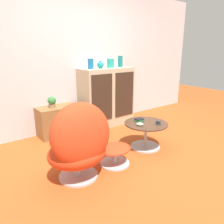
% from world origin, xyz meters
% --- Properties ---
extents(ground_plane, '(12.00, 12.00, 0.00)m').
position_xyz_m(ground_plane, '(0.00, 0.00, 0.00)').
color(ground_plane, '#B74C1E').
extents(wall_back, '(6.40, 0.06, 2.60)m').
position_xyz_m(wall_back, '(0.00, 1.68, 1.30)').
color(wall_back, silver).
rests_on(wall_back, ground_plane).
extents(sideboard, '(1.06, 0.49, 1.14)m').
position_xyz_m(sideboard, '(0.52, 1.41, 0.57)').
color(sideboard, tan).
rests_on(sideboard, ground_plane).
extents(tv_console, '(0.70, 0.38, 0.52)m').
position_xyz_m(tv_console, '(-0.50, 1.46, 0.26)').
color(tv_console, brown).
rests_on(tv_console, ground_plane).
extents(egg_chair, '(0.75, 0.69, 0.98)m').
position_xyz_m(egg_chair, '(-0.88, -0.00, 0.46)').
color(egg_chair, '#B7B7BC').
rests_on(egg_chair, ground_plane).
extents(ottoman, '(0.45, 0.40, 0.27)m').
position_xyz_m(ottoman, '(-0.33, 0.03, 0.19)').
color(ottoman, '#B7B7BC').
rests_on(ottoman, ground_plane).
extents(coffee_table, '(0.66, 0.66, 0.40)m').
position_xyz_m(coffee_table, '(0.37, 0.15, 0.26)').
color(coffee_table, '#B7B7BC').
rests_on(coffee_table, ground_plane).
extents(vase_leftmost, '(0.10, 0.10, 0.18)m').
position_xyz_m(vase_leftmost, '(0.18, 1.41, 1.23)').
color(vase_leftmost, '#196699').
rests_on(vase_leftmost, sideboard).
extents(vase_inner_left, '(0.12, 0.12, 0.14)m').
position_xyz_m(vase_inner_left, '(0.39, 1.41, 1.20)').
color(vase_inner_left, teal).
rests_on(vase_inner_left, sideboard).
extents(vase_inner_right, '(0.13, 0.13, 0.17)m').
position_xyz_m(vase_inner_right, '(0.63, 1.41, 1.22)').
color(vase_inner_right, teal).
rests_on(vase_inner_right, sideboard).
extents(vase_rightmost, '(0.09, 0.09, 0.22)m').
position_xyz_m(vase_rightmost, '(0.87, 1.41, 1.24)').
color(vase_rightmost, '#147A75').
rests_on(vase_rightmost, sideboard).
extents(potted_plant, '(0.14, 0.14, 0.19)m').
position_xyz_m(potted_plant, '(-0.59, 1.46, 0.63)').
color(potted_plant, '#996B4C').
rests_on(potted_plant, tv_console).
extents(teacup, '(0.11, 0.11, 0.05)m').
position_xyz_m(teacup, '(0.48, 0.01, 0.42)').
color(teacup, '#2D2D33').
rests_on(teacup, coffee_table).
extents(book_stack, '(0.14, 0.11, 0.04)m').
position_xyz_m(book_stack, '(0.34, 0.28, 0.42)').
color(book_stack, '#237038').
rests_on(book_stack, coffee_table).
extents(bowl, '(0.10, 0.10, 0.04)m').
position_xyz_m(bowl, '(0.22, 0.14, 0.42)').
color(bowl, beige).
rests_on(bowl, coffee_table).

